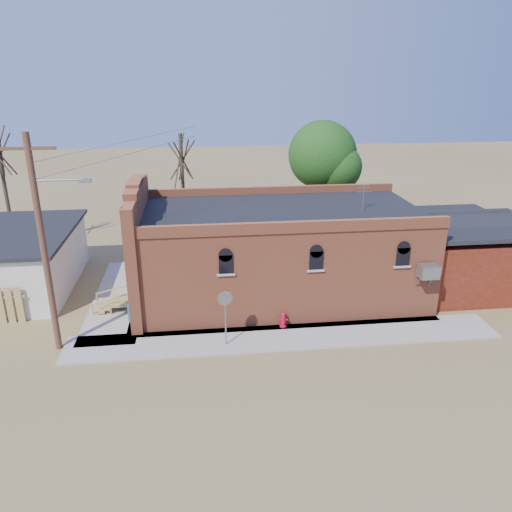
{
  "coord_description": "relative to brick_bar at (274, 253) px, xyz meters",
  "views": [
    {
      "loc": [
        -2.06,
        -18.14,
        11.11
      ],
      "look_at": [
        0.68,
        4.95,
        2.4
      ],
      "focal_mm": 35.0,
      "sensor_mm": 36.0,
      "label": 1
    }
  ],
  "objects": [
    {
      "name": "trash_barrel",
      "position": [
        -6.94,
        -2.23,
        -1.85
      ],
      "size": [
        0.56,
        0.56,
        0.81
      ],
      "primitive_type": "cylinder",
      "rotation": [
        0.0,
        0.0,
        0.05
      ],
      "color": "#1A5184",
      "rests_on": "sidewalk_west"
    },
    {
      "name": "utility_pole",
      "position": [
        -9.79,
        -4.29,
        2.43
      ],
      "size": [
        3.12,
        0.26,
        9.0
      ],
      "color": "#462B1C",
      "rests_on": "ground"
    },
    {
      "name": "ground",
      "position": [
        -1.64,
        -5.49,
        -2.34
      ],
      "size": [
        120.0,
        120.0,
        0.0
      ],
      "primitive_type": "plane",
      "color": "olive",
      "rests_on": "ground"
    },
    {
      "name": "sidewalk_south",
      "position": [
        -0.14,
        -4.59,
        -2.3
      ],
      "size": [
        19.0,
        2.2,
        0.08
      ],
      "primitive_type": "cube",
      "color": "#9E9991",
      "rests_on": "ground"
    },
    {
      "name": "tree_bare_near",
      "position": [
        -4.64,
        7.51,
        3.62
      ],
      "size": [
        2.8,
        2.8,
        7.65
      ],
      "color": "#4D3B2C",
      "rests_on": "ground"
    },
    {
      "name": "brick_bar",
      "position": [
        0.0,
        0.0,
        0.0
      ],
      "size": [
        16.4,
        7.97,
        6.3
      ],
      "color": "#C05F3A",
      "rests_on": "ground"
    },
    {
      "name": "red_shed",
      "position": [
        9.86,
        0.01,
        -0.07
      ],
      "size": [
        5.4,
        6.4,
        4.3
      ],
      "color": "#57190E",
      "rests_on": "ground"
    },
    {
      "name": "tree_leafy",
      "position": [
        4.36,
        8.01,
        3.59
      ],
      "size": [
        4.4,
        4.4,
        8.15
      ],
      "color": "#4D3B2C",
      "rests_on": "ground"
    },
    {
      "name": "stop_sign",
      "position": [
        -2.78,
        -4.95,
        -0.32
      ],
      "size": [
        0.67,
        0.24,
        2.52
      ],
      "rotation": [
        0.0,
        0.0,
        -0.15
      ],
      "color": "gray",
      "rests_on": "sidewalk_south"
    },
    {
      "name": "sidewalk_west",
      "position": [
        -7.94,
        0.51,
        -2.3
      ],
      "size": [
        2.6,
        10.0,
        0.08
      ],
      "primitive_type": "cube",
      "color": "#9E9991",
      "rests_on": "ground"
    },
    {
      "name": "fire_hydrant",
      "position": [
        -0.09,
        -3.7,
        -1.9
      ],
      "size": [
        0.41,
        0.39,
        0.73
      ],
      "rotation": [
        0.0,
        0.0,
        0.18
      ],
      "color": "#B90A22",
      "rests_on": "sidewalk_south"
    }
  ]
}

